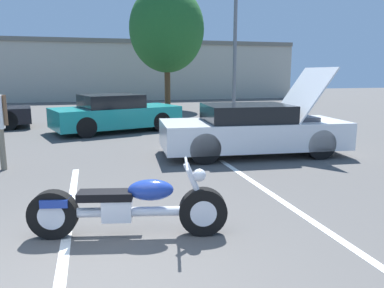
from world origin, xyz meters
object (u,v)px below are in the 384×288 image
(tree_background, at_px, (167,29))
(parked_car_right_row, at_px, (115,114))
(light_pole, at_px, (237,33))
(motorcycle, at_px, (129,207))
(show_car_hood_open, at_px, (253,130))

(tree_background, xyz_separation_m, parked_car_right_row, (-3.35, -7.37, -3.72))
(light_pole, xyz_separation_m, tree_background, (-3.06, 2.50, 0.38))
(light_pole, bearing_deg, motorcycle, -116.50)
(parked_car_right_row, bearing_deg, show_car_hood_open, -73.97)
(light_pole, relative_size, parked_car_right_row, 1.55)
(light_pole, relative_size, tree_background, 1.07)
(show_car_hood_open, distance_m, parked_car_right_row, 5.68)
(light_pole, distance_m, show_car_hood_open, 10.73)
(show_car_hood_open, relative_size, parked_car_right_row, 1.00)
(light_pole, xyz_separation_m, motorcycle, (-6.82, -13.67, -3.58))
(tree_background, height_order, motorcycle, tree_background)
(light_pole, bearing_deg, parked_car_right_row, -142.81)
(motorcycle, height_order, show_car_hood_open, show_car_hood_open)
(light_pole, height_order, show_car_hood_open, light_pole)
(motorcycle, xyz_separation_m, parked_car_right_row, (0.41, 8.80, 0.24))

